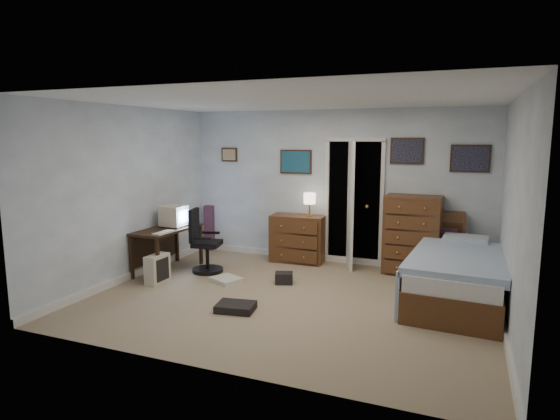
% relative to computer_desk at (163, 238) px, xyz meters
% --- Properties ---
extents(floor, '(5.00, 4.00, 0.02)m').
position_rel_computer_desk_xyz_m(floor, '(2.28, -0.49, -0.53)').
color(floor, tan).
rests_on(floor, ground).
extents(computer_desk, '(0.58, 1.19, 0.68)m').
position_rel_computer_desk_xyz_m(computer_desk, '(0.00, 0.00, 0.00)').
color(computer_desk, '#331E11').
rests_on(computer_desk, floor).
extents(crt_monitor, '(0.36, 0.34, 0.33)m').
position_rel_computer_desk_xyz_m(crt_monitor, '(0.10, 0.15, 0.32)').
color(crt_monitor, beige).
rests_on(crt_monitor, computer_desk).
extents(keyboard, '(0.15, 0.37, 0.02)m').
position_rel_computer_desk_xyz_m(keyboard, '(0.26, -0.35, 0.17)').
color(keyboard, beige).
rests_on(keyboard, computer_desk).
extents(pc_tower, '(0.20, 0.39, 0.41)m').
position_rel_computer_desk_xyz_m(pc_tower, '(0.28, -0.55, -0.32)').
color(pc_tower, beige).
rests_on(pc_tower, floor).
extents(office_chair, '(0.57, 0.57, 0.98)m').
position_rel_computer_desk_xyz_m(office_chair, '(0.61, 0.17, -0.14)').
color(office_chair, black).
rests_on(office_chair, floor).
extents(media_stack, '(0.17, 0.17, 0.82)m').
position_rel_computer_desk_xyz_m(media_stack, '(-0.04, 1.47, -0.11)').
color(media_stack, maroon).
rests_on(media_stack, floor).
extents(low_dresser, '(0.90, 0.50, 0.78)m').
position_rel_computer_desk_xyz_m(low_dresser, '(1.75, 1.29, -0.13)').
color(low_dresser, brown).
rests_on(low_dresser, floor).
extents(table_lamp, '(0.21, 0.21, 0.38)m').
position_rel_computer_desk_xyz_m(table_lamp, '(1.95, 1.29, 0.54)').
color(table_lamp, gold).
rests_on(table_lamp, low_dresser).
extents(doorway, '(0.96, 1.12, 2.05)m').
position_rel_computer_desk_xyz_m(doorway, '(2.63, 1.78, 0.48)').
color(doorway, black).
rests_on(doorway, floor).
extents(tall_dresser, '(0.84, 0.52, 1.20)m').
position_rel_computer_desk_xyz_m(tall_dresser, '(3.59, 1.26, 0.08)').
color(tall_dresser, brown).
rests_on(tall_dresser, floor).
extents(headboard_bookcase, '(1.08, 0.33, 0.96)m').
position_rel_computer_desk_xyz_m(headboard_bookcase, '(3.79, 1.37, -0.01)').
color(headboard_bookcase, brown).
rests_on(headboard_bookcase, floor).
extents(bed, '(1.26, 2.18, 0.69)m').
position_rel_computer_desk_xyz_m(bed, '(4.26, 0.20, -0.20)').
color(bed, brown).
rests_on(bed, floor).
extents(wall_posters, '(4.38, 0.04, 0.60)m').
position_rel_computer_desk_xyz_m(wall_posters, '(2.85, 1.49, 1.22)').
color(wall_posters, '#331E11').
rests_on(wall_posters, floor).
extents(floor_clutter, '(1.20, 1.54, 0.16)m').
position_rel_computer_desk_xyz_m(floor_clutter, '(1.69, -0.54, -0.47)').
color(floor_clutter, silver).
rests_on(floor_clutter, floor).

